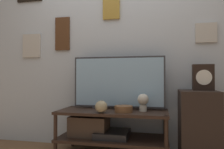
# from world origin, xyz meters

# --- Properties ---
(wall_back) EXTENTS (6.40, 0.08, 2.70)m
(wall_back) POSITION_xyz_m (-0.01, 0.61, 1.36)
(wall_back) COLOR #B2BCC6
(wall_back) RESTS_ON ground_plane
(media_console) EXTENTS (1.20, 0.52, 0.50)m
(media_console) POSITION_xyz_m (-0.09, 0.30, 0.31)
(media_console) COLOR black
(media_console) RESTS_ON ground_plane
(television) EXTENTS (1.06, 0.05, 0.61)m
(television) POSITION_xyz_m (0.04, 0.41, 0.81)
(television) COLOR #333338
(television) RESTS_ON media_console
(vase_round_glass) EXTENTS (0.13, 0.13, 0.13)m
(vase_round_glass) POSITION_xyz_m (-0.08, 0.11, 0.56)
(vase_round_glass) COLOR tan
(vase_round_glass) RESTS_ON media_console
(vase_wide_bowl) EXTENTS (0.19, 0.19, 0.07)m
(vase_wide_bowl) POSITION_xyz_m (0.14, 0.22, 0.53)
(vase_wide_bowl) COLOR brown
(vase_wide_bowl) RESTS_ON media_console
(decorative_bust) EXTENTS (0.12, 0.12, 0.19)m
(decorative_bust) POSITION_xyz_m (0.33, 0.31, 0.61)
(decorative_bust) COLOR beige
(decorative_bust) RESTS_ON media_console
(side_table) EXTENTS (0.38, 0.45, 0.73)m
(side_table) POSITION_xyz_m (0.90, 0.33, 0.36)
(side_table) COLOR black
(side_table) RESTS_ON ground_plane
(mantel_clock) EXTENTS (0.21, 0.11, 0.27)m
(mantel_clock) POSITION_xyz_m (0.95, 0.38, 0.86)
(mantel_clock) COLOR black
(mantel_clock) RESTS_ON side_table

